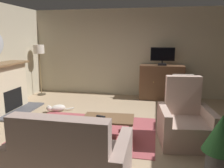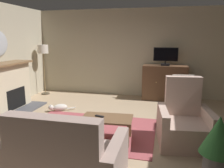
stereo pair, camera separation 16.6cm
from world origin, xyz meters
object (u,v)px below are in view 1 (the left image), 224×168
object	(u,v)px
sofa_floral	(71,162)
potted_plant_on_hearth_side	(221,140)
tv_remote	(101,116)
tv_cabinet	(161,83)
cat	(57,108)
floor_lamp	(39,54)
armchair_in_far_corner	(185,123)
fireplace	(6,89)
television	(163,56)
coffee_table	(108,120)

from	to	relation	value
sofa_floral	potted_plant_on_hearth_side	bearing A→B (deg)	19.87
tv_remote	potted_plant_on_hearth_side	bearing A→B (deg)	176.69
tv_cabinet	cat	xyz separation A→B (m)	(-2.64, -1.76, -0.41)
potted_plant_on_hearth_side	floor_lamp	xyz separation A→B (m)	(-4.63, 3.51, 0.88)
tv_remote	sofa_floral	xyz separation A→B (m)	(-0.06, -1.35, -0.13)
cat	floor_lamp	world-z (taller)	floor_lamp
cat	armchair_in_far_corner	bearing A→B (deg)	-20.11
fireplace	floor_lamp	size ratio (longest dim) A/B	0.89
floor_lamp	sofa_floral	bearing A→B (deg)	-57.31
television	tv_cabinet	bearing A→B (deg)	90.00
fireplace	tv_remote	xyz separation A→B (m)	(2.78, -1.15, -0.14)
coffee_table	floor_lamp	distance (m)	4.19
tv_cabinet	television	distance (m)	0.84
tv_cabinet	potted_plant_on_hearth_side	bearing A→B (deg)	-78.81
fireplace	television	size ratio (longest dim) A/B	2.08
cat	fireplace	bearing A→B (deg)	-171.61
coffee_table	potted_plant_on_hearth_side	distance (m)	1.85
tv_cabinet	armchair_in_far_corner	world-z (taller)	armchair_in_far_corner
television	floor_lamp	world-z (taller)	floor_lamp
sofa_floral	fireplace	bearing A→B (deg)	137.47
sofa_floral	potted_plant_on_hearth_side	world-z (taller)	sofa_floral
tv_remote	cat	bearing A→B (deg)	-25.97
potted_plant_on_hearth_side	floor_lamp	world-z (taller)	floor_lamp
television	potted_plant_on_hearth_side	xyz separation A→B (m)	(0.74, -3.70, -0.86)
tv_cabinet	potted_plant_on_hearth_side	world-z (taller)	tv_cabinet
cat	floor_lamp	distance (m)	2.34
television	cat	xyz separation A→B (m)	(-2.64, -1.71, -1.25)
tv_remote	cat	size ratio (longest dim) A/B	0.27
tv_remote	floor_lamp	xyz separation A→B (m)	(-2.75, 2.86, 0.91)
floor_lamp	cat	bearing A→B (deg)	-50.48
tv_remote	tv_cabinet	bearing A→B (deg)	-94.35
potted_plant_on_hearth_side	floor_lamp	distance (m)	5.87
coffee_table	tv_remote	distance (m)	0.16
fireplace	coffee_table	size ratio (longest dim) A/B	1.55
potted_plant_on_hearth_side	television	bearing A→B (deg)	101.35
cat	floor_lamp	bearing A→B (deg)	129.52
tv_cabinet	cat	world-z (taller)	tv_cabinet
sofa_floral	armchair_in_far_corner	xyz separation A→B (m)	(1.56, 1.59, 0.02)
television	cat	distance (m)	3.38
potted_plant_on_hearth_side	tv_cabinet	bearing A→B (deg)	101.19
television	tv_remote	distance (m)	3.37
coffee_table	armchair_in_far_corner	xyz separation A→B (m)	(1.37, 0.24, -0.04)
coffee_table	floor_lamp	world-z (taller)	floor_lamp
fireplace	television	distance (m)	4.41
fireplace	floor_lamp	world-z (taller)	floor_lamp
cat	coffee_table	bearing A→B (deg)	-39.30
television	armchair_in_far_corner	size ratio (longest dim) A/B	0.59
tv_cabinet	fireplace	bearing A→B (deg)	-153.57
fireplace	potted_plant_on_hearth_side	xyz separation A→B (m)	(4.66, -1.80, -0.11)
coffee_table	tv_remote	xyz separation A→B (m)	(-0.14, 0.01, 0.07)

